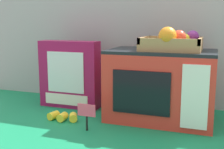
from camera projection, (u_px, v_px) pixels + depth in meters
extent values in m
plane|color=#147A4C|center=(119.00, 113.00, 1.27)|extent=(1.70, 1.70, 0.00)
cube|color=#A0A3A8|center=(133.00, 34.00, 1.41)|extent=(1.61, 0.03, 0.67)
cube|color=red|center=(161.00, 87.00, 1.17)|extent=(0.42, 0.25, 0.27)
cube|color=black|center=(162.00, 51.00, 1.15)|extent=(0.42, 0.25, 0.01)
cube|color=black|center=(141.00, 93.00, 1.07)|extent=(0.22, 0.01, 0.16)
cube|color=white|center=(195.00, 97.00, 1.01)|extent=(0.09, 0.01, 0.23)
cube|color=#A37F51|center=(171.00, 47.00, 1.13)|extent=(0.23, 0.19, 0.03)
cube|color=#A37F51|center=(168.00, 42.00, 1.04)|extent=(0.23, 0.01, 0.02)
cube|color=#A37F51|center=(175.00, 39.00, 1.20)|extent=(0.23, 0.01, 0.02)
cube|color=#A37F51|center=(144.00, 40.00, 1.16)|extent=(0.01, 0.19, 0.02)
cube|color=#A37F51|center=(200.00, 41.00, 1.09)|extent=(0.01, 0.19, 0.02)
sphere|color=#E04228|center=(179.00, 37.00, 1.09)|extent=(0.05, 0.05, 0.05)
sphere|color=#72287F|center=(193.00, 37.00, 1.14)|extent=(0.05, 0.05, 0.05)
ellipsoid|color=yellow|center=(182.00, 38.00, 1.14)|extent=(0.07, 0.06, 0.04)
sphere|color=orange|center=(167.00, 36.00, 1.06)|extent=(0.07, 0.07, 0.07)
cube|color=#99144C|center=(70.00, 74.00, 1.35)|extent=(0.28, 0.08, 0.31)
cube|color=silver|center=(65.00, 72.00, 1.31)|extent=(0.18, 0.00, 0.19)
cube|color=white|center=(66.00, 100.00, 1.33)|extent=(0.21, 0.00, 0.05)
cylinder|color=black|center=(87.00, 123.00, 1.07)|extent=(0.01, 0.01, 0.06)
cube|color=#F44C6B|center=(86.00, 110.00, 1.06)|extent=(0.07, 0.00, 0.05)
cylinder|color=yellow|center=(54.00, 115.00, 1.19)|extent=(0.04, 0.05, 0.03)
cylinder|color=yellow|center=(63.00, 117.00, 1.17)|extent=(0.03, 0.05, 0.03)
cylinder|color=yellow|center=(73.00, 117.00, 1.17)|extent=(0.05, 0.05, 0.03)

